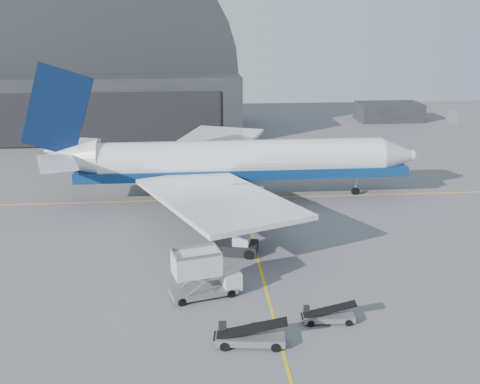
{
  "coord_description": "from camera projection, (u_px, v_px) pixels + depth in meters",
  "views": [
    {
      "loc": [
        -5.71,
        -44.97,
        22.17
      ],
      "look_at": [
        -1.1,
        8.96,
        4.5
      ],
      "focal_mm": 40.0,
      "sensor_mm": 36.0,
      "label": 1
    }
  ],
  "objects": [
    {
      "name": "distant_bldg_b",
      "position": [
        468.0,
        123.0,
        118.8
      ],
      "size": [
        8.0,
        6.0,
        2.8
      ],
      "primitive_type": "cube",
      "color": "slate",
      "rests_on": "ground"
    },
    {
      "name": "pushback_tug",
      "position": [
        236.0,
        246.0,
        52.67
      ],
      "size": [
        4.88,
        3.5,
        2.05
      ],
      "rotation": [
        0.0,
        0.0,
        -0.24
      ],
      "color": "black",
      "rests_on": "ground"
    },
    {
      "name": "distant_bldg_a",
      "position": [
        388.0,
        120.0,
        121.21
      ],
      "size": [
        14.0,
        8.0,
        4.0
      ],
      "primitive_type": "cube",
      "color": "black",
      "rests_on": "ground"
    },
    {
      "name": "traffic_cone",
      "position": [
        235.0,
        240.0,
        55.49
      ],
      "size": [
        0.36,
        0.36,
        0.52
      ],
      "color": "#FF4008",
      "rests_on": "ground"
    },
    {
      "name": "airliner",
      "position": [
        227.0,
        162.0,
        67.54
      ],
      "size": [
        49.69,
        48.19,
        17.44
      ],
      "color": "white",
      "rests_on": "ground"
    },
    {
      "name": "ground",
      "position": [
        260.0,
        267.0,
        49.94
      ],
      "size": [
        200.0,
        200.0,
        0.0
      ],
      "primitive_type": "plane",
      "color": "#565659",
      "rests_on": "ground"
    },
    {
      "name": "belt_loader_b",
      "position": [
        328.0,
        316.0,
        40.81
      ],
      "size": [
        4.23,
        1.62,
        1.6
      ],
      "rotation": [
        0.0,
        0.0,
        -0.04
      ],
      "color": "slate",
      "rests_on": "ground"
    },
    {
      "name": "hangar",
      "position": [
        112.0,
        84.0,
        106.71
      ],
      "size": [
        50.0,
        28.3,
        28.0
      ],
      "color": "black",
      "rests_on": "ground"
    },
    {
      "name": "belt_loader_a",
      "position": [
        249.0,
        337.0,
        37.93
      ],
      "size": [
        5.32,
        2.3,
        1.99
      ],
      "rotation": [
        0.0,
        0.0,
        -0.11
      ],
      "color": "slate",
      "rests_on": "ground"
    },
    {
      "name": "taxi_lines",
      "position": [
        247.0,
        219.0,
        61.93
      ],
      "size": [
        80.0,
        42.12,
        0.02
      ],
      "color": "gold",
      "rests_on": "ground"
    },
    {
      "name": "catering_truck",
      "position": [
        203.0,
        274.0,
        44.09
      ],
      "size": [
        6.17,
        3.53,
        4.0
      ],
      "rotation": [
        0.0,
        0.0,
        0.25
      ],
      "color": "slate",
      "rests_on": "ground"
    }
  ]
}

